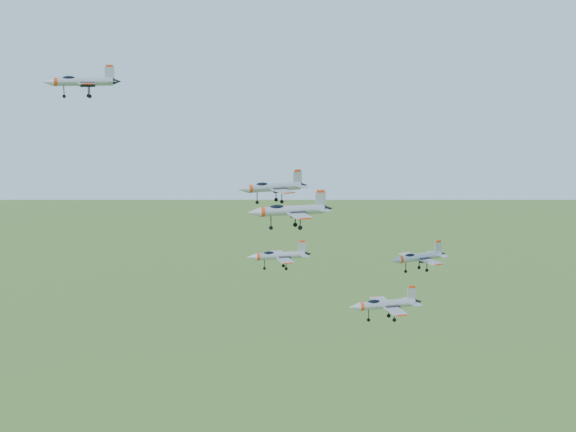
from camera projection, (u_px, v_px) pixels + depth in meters
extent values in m
cylinder|color=#999EA5|center=(83.00, 82.00, 129.71)|extent=(9.40, 2.68, 1.34)
cone|color=#999EA5|center=(47.00, 82.00, 127.92)|extent=(2.04, 1.60, 1.34)
cone|color=black|center=(117.00, 81.00, 131.43)|extent=(1.60, 1.34, 1.14)
ellipsoid|color=black|center=(69.00, 79.00, 128.89)|extent=(2.39, 1.29, 0.85)
cube|color=#999EA5|center=(86.00, 84.00, 127.13)|extent=(3.01, 4.85, 0.14)
cube|color=#999EA5|center=(83.00, 83.00, 132.51)|extent=(3.01, 4.85, 0.14)
cube|color=#999EA5|center=(110.00, 73.00, 130.82)|extent=(1.55, 0.35, 2.17)
cube|color=red|center=(109.00, 66.00, 130.61)|extent=(1.15, 0.31, 0.36)
cylinder|color=#999EA5|center=(274.00, 187.00, 125.04)|extent=(8.86, 3.45, 1.27)
cone|color=#999EA5|center=(243.00, 189.00, 122.81)|extent=(2.03, 1.68, 1.27)
cone|color=black|center=(304.00, 185.00, 127.18)|extent=(1.60, 1.39, 1.08)
ellipsoid|color=black|center=(262.00, 185.00, 124.04)|extent=(2.32, 1.43, 0.81)
cube|color=#999EA5|center=(283.00, 191.00, 122.72)|extent=(3.27, 4.74, 0.14)
cube|color=#999EA5|center=(268.00, 186.00, 127.60)|extent=(3.27, 4.74, 0.14)
cube|color=#999EA5|center=(297.00, 177.00, 126.48)|extent=(1.45, 0.48, 2.06)
cube|color=red|center=(298.00, 171.00, 126.29)|extent=(1.08, 0.40, 0.34)
cylinder|color=#999EA5|center=(292.00, 210.00, 109.03)|extent=(9.10, 2.30, 1.30)
cone|color=#999EA5|center=(254.00, 212.00, 107.47)|extent=(1.94, 1.50, 1.30)
cone|color=black|center=(328.00, 208.00, 110.54)|extent=(1.52, 1.26, 1.11)
ellipsoid|color=black|center=(277.00, 208.00, 108.31)|extent=(2.29, 1.18, 0.83)
cube|color=#999EA5|center=(300.00, 216.00, 106.50)|extent=(2.78, 4.64, 0.14)
cube|color=#999EA5|center=(287.00, 209.00, 111.77)|extent=(2.78, 4.64, 0.14)
cube|color=#999EA5|center=(321.00, 199.00, 109.98)|extent=(1.51, 0.29, 2.10)
cube|color=red|center=(321.00, 191.00, 109.78)|extent=(1.11, 0.26, 0.35)
cylinder|color=#999EA5|center=(280.00, 255.00, 134.17)|extent=(8.29, 1.61, 1.19)
cone|color=#999EA5|center=(252.00, 257.00, 133.02)|extent=(1.71, 1.27, 1.19)
cone|color=black|center=(308.00, 254.00, 135.27)|extent=(1.33, 1.08, 1.01)
ellipsoid|color=black|center=(269.00, 254.00, 133.62)|extent=(2.06, 0.96, 0.76)
cube|color=#999EA5|center=(285.00, 260.00, 131.80)|extent=(2.31, 4.13, 0.13)
cube|color=#999EA5|center=(278.00, 253.00, 136.70)|extent=(2.31, 4.13, 0.13)
cube|color=#999EA5|center=(302.00, 247.00, 134.81)|extent=(1.38, 0.18, 1.92)
cube|color=red|center=(302.00, 241.00, 134.63)|extent=(1.01, 0.18, 0.32)
cylinder|color=#999EA5|center=(420.00, 257.00, 122.51)|extent=(7.75, 3.47, 1.12)
cone|color=#999EA5|center=(395.00, 261.00, 120.31)|extent=(1.83, 1.55, 1.12)
cone|color=black|center=(443.00, 254.00, 124.63)|extent=(1.45, 1.28, 0.96)
ellipsoid|color=black|center=(410.00, 256.00, 121.54)|extent=(2.06, 1.36, 0.71)
cube|color=#999EA5|center=(431.00, 262.00, 120.54)|extent=(3.06, 4.23, 0.12)
cube|color=#999EA5|center=(411.00, 255.00, 124.72)|extent=(3.06, 4.23, 0.12)
cube|color=#999EA5|center=(438.00, 247.00, 123.97)|extent=(1.27, 0.50, 1.81)
cube|color=red|center=(438.00, 241.00, 123.80)|extent=(0.94, 0.41, 0.30)
cylinder|color=#999EA5|center=(387.00, 304.00, 128.24)|extent=(9.46, 2.17, 1.35)
cone|color=#999EA5|center=(354.00, 307.00, 126.74)|extent=(1.99, 1.51, 1.35)
cone|color=black|center=(418.00, 302.00, 129.68)|extent=(1.55, 1.27, 1.15)
ellipsoid|color=black|center=(374.00, 302.00, 127.53)|extent=(2.37, 1.17, 0.86)
cube|color=#999EA5|center=(395.00, 311.00, 125.58)|extent=(2.79, 4.78, 0.15)
cube|color=#999EA5|center=(381.00, 301.00, 131.10)|extent=(2.79, 4.78, 0.15)
cube|color=#999EA5|center=(412.00, 294.00, 129.12)|extent=(1.57, 0.26, 2.19)
cube|color=red|center=(412.00, 287.00, 128.91)|extent=(1.15, 0.25, 0.36)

